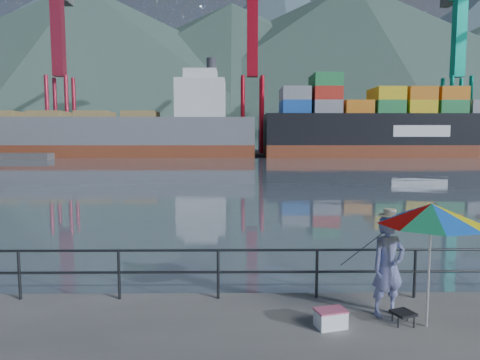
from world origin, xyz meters
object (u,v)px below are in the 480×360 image
fisherman (388,266)px  beach_umbrella (431,214)px  container_ship (420,124)px  cooler_bag (331,319)px  bulk_carrier (118,134)px

fisherman → beach_umbrella: beach_umbrella is taller
container_ship → beach_umbrella: bearing=-113.3°
beach_umbrella → container_ship: (31.06, 72.29, 3.91)m
container_ship → cooler_bag: bearing=-114.4°
fisherman → bulk_carrier: 77.43m
cooler_bag → container_ship: (32.73, 72.30, 5.74)m
bulk_carrier → container_ship: bearing=-1.6°
fisherman → cooler_bag: bearing=-172.0°
fisherman → cooler_bag: (-1.16, -0.52, -0.77)m
bulk_carrier → container_ship: container_ship is taller
beach_umbrella → cooler_bag: size_ratio=4.31×
beach_umbrella → bulk_carrier: bearing=108.8°
beach_umbrella → container_ship: container_ship is taller
beach_umbrella → container_ship: size_ratio=0.04×
bulk_carrier → cooler_bag: bearing=-72.3°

